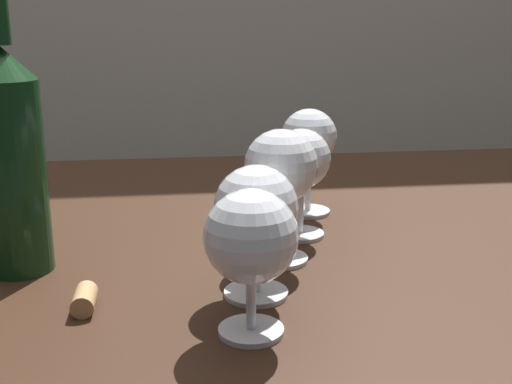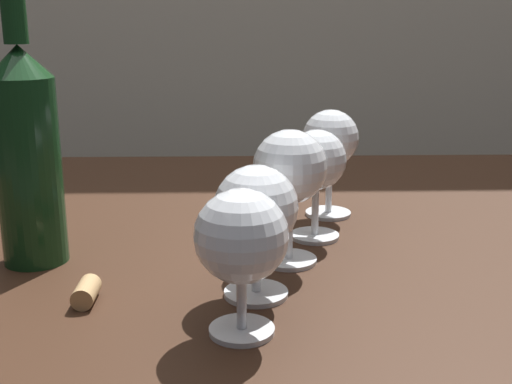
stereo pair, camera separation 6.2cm
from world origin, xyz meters
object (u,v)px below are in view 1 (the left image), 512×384
at_px(wine_glass_empty, 281,170).
at_px(wine_glass_chardonnay, 309,139).
at_px(wine_bottle, 10,156).
at_px(wine_glass_pinot, 256,211).
at_px(cork, 84,300).
at_px(wine_glass_merlot, 251,240).
at_px(wine_glass_amber, 301,162).

bearing_deg(wine_glass_empty, wine_glass_chardonnay, 68.64).
bearing_deg(wine_bottle, wine_glass_pinot, -22.37).
height_order(wine_glass_chardonnay, cork, wine_glass_chardonnay).
bearing_deg(wine_glass_empty, wine_glass_pinot, -113.73).
height_order(wine_glass_merlot, wine_glass_chardonnay, wine_glass_chardonnay).
xyz_separation_m(wine_bottle, cork, (0.08, -0.12, -0.12)).
bearing_deg(wine_glass_amber, wine_glass_empty, -115.55).
bearing_deg(wine_glass_amber, wine_glass_pinot, -114.60).
bearing_deg(wine_glass_chardonnay, wine_glass_amber, -107.56).
height_order(wine_glass_merlot, wine_glass_empty, wine_glass_empty).
bearing_deg(wine_glass_chardonnay, wine_bottle, -155.15).
bearing_deg(wine_bottle, wine_glass_amber, 12.07).
bearing_deg(wine_glass_chardonnay, wine_glass_pinot, -112.17).
bearing_deg(wine_glass_amber, cork, -143.06).
bearing_deg(wine_glass_empty, wine_glass_amber, 64.45).
distance_m(wine_glass_empty, cork, 0.25).
bearing_deg(wine_glass_chardonnay, wine_glass_merlot, -109.68).
distance_m(wine_glass_empty, wine_glass_chardonnay, 0.19).
height_order(wine_glass_empty, wine_glass_chardonnay, wine_glass_empty).
height_order(wine_glass_amber, cork, wine_glass_amber).
relative_size(wine_glass_merlot, wine_glass_amber, 0.95).
relative_size(wine_glass_empty, cork, 3.66).
bearing_deg(wine_glass_amber, wine_bottle, -167.93).
relative_size(wine_glass_merlot, wine_glass_pinot, 0.98).
bearing_deg(wine_bottle, wine_glass_chardonnay, 24.85).
height_order(wine_glass_empty, wine_glass_amber, wine_glass_empty).
bearing_deg(wine_glass_chardonnay, cork, -134.53).
relative_size(wine_glass_empty, wine_bottle, 0.47).
height_order(wine_glass_empty, wine_bottle, wine_bottle).
relative_size(wine_glass_merlot, wine_glass_chardonnay, 0.88).
distance_m(wine_glass_chardonnay, cork, 0.41).
xyz_separation_m(wine_glass_chardonnay, wine_bottle, (-0.36, -0.17, 0.02)).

